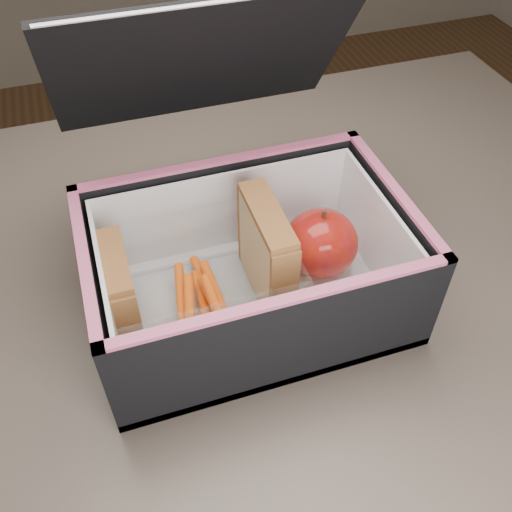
# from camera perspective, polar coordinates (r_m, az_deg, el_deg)

# --- Properties ---
(kitchen_table) EXTENTS (1.20, 0.80, 0.75)m
(kitchen_table) POSITION_cam_1_polar(r_m,az_deg,el_deg) (0.72, -4.22, -7.30)
(kitchen_table) COLOR brown
(kitchen_table) RESTS_ON ground
(lunch_bag) EXTENTS (0.32, 0.33, 0.29)m
(lunch_bag) POSITION_cam_1_polar(r_m,az_deg,el_deg) (0.58, -0.81, -0.22)
(lunch_bag) COLOR black
(lunch_bag) RESTS_ON kitchen_table
(plastic_tub) EXTENTS (0.19, 0.14, 0.08)m
(plastic_tub) POSITION_cam_1_polar(r_m,az_deg,el_deg) (0.58, -5.91, -2.67)
(plastic_tub) COLOR white
(plastic_tub) RESTS_ON lunch_bag
(sandwich_left) EXTENTS (0.02, 0.09, 0.10)m
(sandwich_left) POSITION_cam_1_polar(r_m,az_deg,el_deg) (0.57, -13.28, -3.57)
(sandwich_left) COLOR tan
(sandwich_left) RESTS_ON plastic_tub
(sandwich_right) EXTENTS (0.03, 0.10, 0.11)m
(sandwich_right) POSITION_cam_1_polar(r_m,az_deg,el_deg) (0.58, 1.07, 0.31)
(sandwich_right) COLOR tan
(sandwich_right) RESTS_ON plastic_tub
(carrot_sticks) EXTENTS (0.05, 0.14, 0.03)m
(carrot_sticks) POSITION_cam_1_polar(r_m,az_deg,el_deg) (0.59, -5.09, -4.51)
(carrot_sticks) COLOR #FA4A0B
(carrot_sticks) RESTS_ON plastic_tub
(paper_napkin) EXTENTS (0.08, 0.08, 0.01)m
(paper_napkin) POSITION_cam_1_polar(r_m,az_deg,el_deg) (0.64, 6.28, -1.40)
(paper_napkin) COLOR white
(paper_napkin) RESTS_ON lunch_bag
(red_apple) EXTENTS (0.08, 0.08, 0.08)m
(red_apple) POSITION_cam_1_polar(r_m,az_deg,el_deg) (0.61, 6.51, 1.31)
(red_apple) COLOR maroon
(red_apple) RESTS_ON paper_napkin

